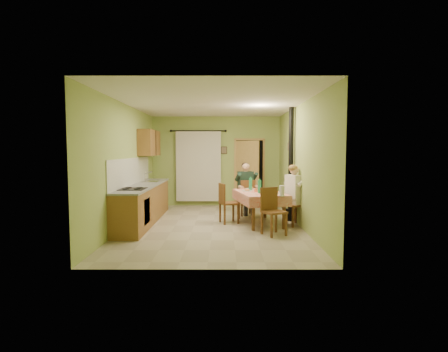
{
  "coord_description": "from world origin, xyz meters",
  "views": [
    {
      "loc": [
        0.25,
        -8.01,
        1.75
      ],
      "look_at": [
        0.25,
        0.1,
        1.15
      ],
      "focal_mm": 28.0,
      "sensor_mm": 36.0,
      "label": 1
    }
  ],
  "objects_px": {
    "chair_near": "(273,221)",
    "stove_flue": "(291,180)",
    "dining_table": "(260,208)",
    "chair_far": "(246,204)",
    "chair_left": "(228,211)",
    "chair_right": "(295,213)",
    "man_far": "(246,183)",
    "man_right": "(295,188)"
  },
  "relations": [
    {
      "from": "dining_table",
      "to": "stove_flue",
      "type": "distance_m",
      "value": 1.09
    },
    {
      "from": "chair_far",
      "to": "chair_near",
      "type": "bearing_deg",
      "value": -94.56
    },
    {
      "from": "stove_flue",
      "to": "dining_table",
      "type": "bearing_deg",
      "value": -154.62
    },
    {
      "from": "dining_table",
      "to": "chair_far",
      "type": "xyz_separation_m",
      "value": [
        -0.26,
        1.1,
        -0.09
      ]
    },
    {
      "from": "chair_left",
      "to": "stove_flue",
      "type": "relative_size",
      "value": 0.34
    },
    {
      "from": "dining_table",
      "to": "chair_right",
      "type": "height_order",
      "value": "chair_right"
    },
    {
      "from": "chair_far",
      "to": "chair_left",
      "type": "bearing_deg",
      "value": -130.95
    },
    {
      "from": "chair_right",
      "to": "stove_flue",
      "type": "xyz_separation_m",
      "value": [
        -0.01,
        0.55,
        0.73
      ]
    },
    {
      "from": "chair_far",
      "to": "chair_right",
      "type": "xyz_separation_m",
      "value": [
        1.06,
        -1.27,
        0.0
      ]
    },
    {
      "from": "man_far",
      "to": "stove_flue",
      "type": "bearing_deg",
      "value": -50.13
    },
    {
      "from": "chair_far",
      "to": "man_right",
      "type": "bearing_deg",
      "value": -66.13
    },
    {
      "from": "chair_near",
      "to": "stove_flue",
      "type": "height_order",
      "value": "stove_flue"
    },
    {
      "from": "man_right",
      "to": "chair_right",
      "type": "bearing_deg",
      "value": -90.0
    },
    {
      "from": "chair_near",
      "to": "stove_flue",
      "type": "bearing_deg",
      "value": -139.43
    },
    {
      "from": "man_far",
      "to": "chair_left",
      "type": "bearing_deg",
      "value": -130.52
    },
    {
      "from": "dining_table",
      "to": "chair_right",
      "type": "xyz_separation_m",
      "value": [
        0.8,
        -0.17,
        -0.09
      ]
    },
    {
      "from": "stove_flue",
      "to": "chair_right",
      "type": "bearing_deg",
      "value": -89.37
    },
    {
      "from": "dining_table",
      "to": "chair_left",
      "type": "bearing_deg",
      "value": 163.34
    },
    {
      "from": "dining_table",
      "to": "chair_near",
      "type": "height_order",
      "value": "chair_near"
    },
    {
      "from": "dining_table",
      "to": "chair_near",
      "type": "xyz_separation_m",
      "value": [
        0.17,
        -1.11,
        -0.09
      ]
    },
    {
      "from": "man_right",
      "to": "stove_flue",
      "type": "relative_size",
      "value": 0.5
    },
    {
      "from": "dining_table",
      "to": "chair_left",
      "type": "relative_size",
      "value": 1.85
    },
    {
      "from": "stove_flue",
      "to": "man_far",
      "type": "bearing_deg",
      "value": 145.44
    },
    {
      "from": "man_far",
      "to": "stove_flue",
      "type": "distance_m",
      "value": 1.29
    },
    {
      "from": "man_far",
      "to": "man_right",
      "type": "relative_size",
      "value": 1.0
    },
    {
      "from": "chair_far",
      "to": "man_right",
      "type": "height_order",
      "value": "man_right"
    },
    {
      "from": "chair_near",
      "to": "man_far",
      "type": "bearing_deg",
      "value": -105.61
    },
    {
      "from": "chair_far",
      "to": "man_right",
      "type": "xyz_separation_m",
      "value": [
        1.05,
        -1.28,
        0.59
      ]
    },
    {
      "from": "chair_near",
      "to": "chair_right",
      "type": "height_order",
      "value": "chair_right"
    },
    {
      "from": "man_far",
      "to": "chair_near",
      "type": "bearing_deg",
      "value": -94.53
    },
    {
      "from": "chair_left",
      "to": "man_right",
      "type": "height_order",
      "value": "man_right"
    },
    {
      "from": "chair_far",
      "to": "chair_near",
      "type": "distance_m",
      "value": 2.25
    },
    {
      "from": "man_right",
      "to": "stove_flue",
      "type": "xyz_separation_m",
      "value": [
        0.01,
        0.56,
        0.15
      ]
    },
    {
      "from": "chair_far",
      "to": "stove_flue",
      "type": "xyz_separation_m",
      "value": [
        1.06,
        -0.72,
        0.73
      ]
    },
    {
      "from": "chair_left",
      "to": "man_far",
      "type": "distance_m",
      "value": 1.29
    },
    {
      "from": "man_right",
      "to": "dining_table",
      "type": "bearing_deg",
      "value": 50.7
    },
    {
      "from": "chair_far",
      "to": "chair_right",
      "type": "distance_m",
      "value": 1.66
    },
    {
      "from": "dining_table",
      "to": "chair_far",
      "type": "relative_size",
      "value": 1.86
    },
    {
      "from": "chair_right",
      "to": "stove_flue",
      "type": "bearing_deg",
      "value": -25.83
    },
    {
      "from": "chair_right",
      "to": "chair_near",
      "type": "bearing_deg",
      "value": 119.57
    },
    {
      "from": "dining_table",
      "to": "chair_right",
      "type": "relative_size",
      "value": 1.82
    },
    {
      "from": "man_right",
      "to": "chair_far",
      "type": "bearing_deg",
      "value": 12.98
    }
  ]
}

